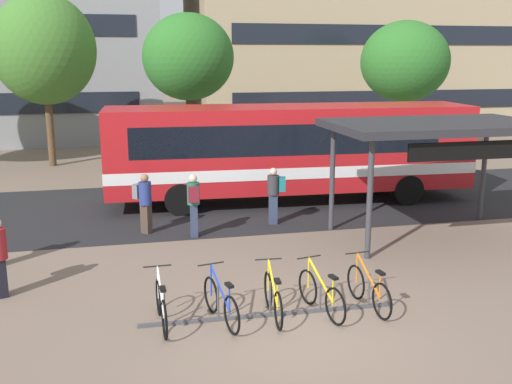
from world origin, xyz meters
TOP-DOWN VIEW (x-y plane):
  - ground at (0.00, 0.00)m, footprint 200.00×200.00m
  - bus_lane_asphalt at (0.00, 9.37)m, footprint 80.00×7.20m
  - city_bus at (2.63, 9.37)m, footprint 12.13×3.16m
  - bike_rack at (-0.33, 0.68)m, footprint 4.92×0.20m
  - parked_bicycle_white_0 at (-2.35, 0.71)m, footprint 0.52×1.72m
  - parked_bicycle_blue_1 at (-1.27, 0.62)m, footprint 0.56×1.69m
  - parked_bicycle_yellow_2 at (-0.29, 0.63)m, footprint 0.52×1.72m
  - parked_bicycle_yellow_3 at (0.64, 0.57)m, footprint 0.55×1.70m
  - parked_bicycle_orange_4 at (1.62, 0.60)m, footprint 0.52×1.72m
  - transit_shelter at (5.15, 4.58)m, footprint 5.57×3.36m
  - commuter_teal_pack_1 at (1.36, 6.80)m, footprint 0.58×0.43m
  - commuter_grey_pack_2 at (-2.35, 6.71)m, footprint 0.59×0.58m
  - commuter_maroon_pack_4 at (-1.08, 6.03)m, footprint 0.37×0.54m
  - street_tree_0 at (0.08, 16.44)m, footprint 3.88×3.88m
  - street_tree_1 at (-5.90, 18.17)m, footprint 4.39×4.39m
  - street_tree_3 at (10.71, 17.64)m, footprint 4.27×4.27m

SIDE VIEW (x-z plane):
  - ground at x=0.00m, z-range 0.00..0.00m
  - bus_lane_asphalt at x=0.00m, z-range 0.00..0.01m
  - bike_rack at x=-0.33m, z-range -0.26..0.44m
  - parked_bicycle_white_0 at x=-2.35m, z-range -0.11..0.88m
  - parked_bicycle_blue_1 at x=-1.27m, z-range -0.11..0.88m
  - parked_bicycle_yellow_2 at x=-0.29m, z-range -0.11..0.88m
  - parked_bicycle_yellow_3 at x=0.64m, z-range -0.11..0.88m
  - parked_bicycle_orange_4 at x=1.62m, z-range -0.11..0.88m
  - commuter_grey_pack_2 at x=-2.35m, z-range 0.12..1.80m
  - commuter_teal_pack_1 at x=1.36m, z-range 0.13..1.80m
  - commuter_maroon_pack_4 at x=-1.08m, z-range 0.14..1.86m
  - city_bus at x=2.63m, z-range 0.18..3.38m
  - transit_shelter at x=5.15m, z-range 1.36..4.49m
  - street_tree_3 at x=10.71m, z-range 1.29..7.77m
  - street_tree_0 at x=0.08m, z-range 1.44..8.03m
  - street_tree_1 at x=-5.90m, z-range 1.35..8.79m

